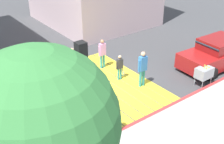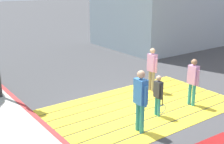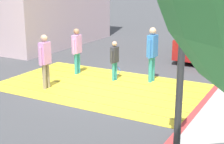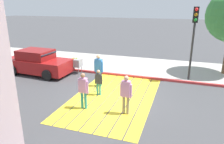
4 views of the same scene
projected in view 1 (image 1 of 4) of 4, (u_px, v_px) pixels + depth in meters
ground_plane at (106, 84)px, 14.42m from camera, size 120.00×120.00×0.00m
crosswalk_stripes at (106, 84)px, 14.41m from camera, size 6.40×3.80×0.01m
curb_painted at (153, 115)px, 12.10m from camera, size 0.16×40.00×0.13m
car_parked_near_curb at (217, 54)px, 15.78m from camera, size 2.14×4.38×1.57m
traffic_light_corner at (82, 80)px, 8.62m from camera, size 0.39×0.28×4.24m
street_tree at (41, 124)px, 5.88m from camera, size 3.20×3.20×5.32m
tennis_ball_cart at (204, 73)px, 13.98m from camera, size 0.56×0.80×1.02m
pedestrian_adult_lead at (143, 66)px, 13.77m from camera, size 0.25×0.52×1.80m
pedestrian_adult_trailing at (73, 61)px, 14.40m from camera, size 0.22×0.49×1.68m
pedestrian_adult_side at (102, 52)px, 15.49m from camera, size 0.21×0.48×1.63m
pedestrian_child_with_racket at (120, 66)px, 14.47m from camera, size 0.29×0.41×1.33m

